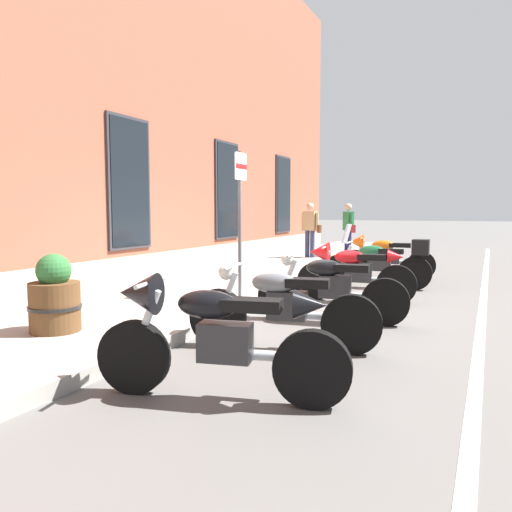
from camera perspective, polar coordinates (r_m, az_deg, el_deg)
The scene contains 14 objects.
ground_plane at distance 8.57m, azimuth 2.16°, elevation -5.46°, with size 140.00×140.00×0.00m, color #565451.
sidewalk at distance 9.25m, azimuth -6.62°, elevation -4.19°, with size 29.59×3.06×0.16m, color gray.
lane_stripe at distance 7.92m, azimuth 24.17°, elevation -6.78°, with size 29.59×0.12×0.01m, color silver.
brick_pub_facade at distance 12.25m, azimuth -24.90°, elevation 18.34°, with size 23.59×5.51×8.95m.
motorcycle_black_sport at distance 4.25m, azimuth -5.29°, elevation -8.61°, with size 0.74×2.16×1.06m.
motorcycle_grey_naked at distance 5.74m, azimuth 2.85°, elevation -5.89°, with size 0.70×2.19×0.96m.
motorcycle_black_naked at distance 7.21m, azimuth 8.38°, elevation -3.65°, with size 0.62×2.15×0.96m.
motorcycle_red_sport at distance 8.85m, azimuth 10.74°, elevation -1.54°, with size 0.62×2.05×1.03m.
motorcycle_green_touring at distance 10.55m, azimuth 14.13°, elevation -0.63°, with size 0.62×2.17×1.30m.
motorcycle_orange_sport at distance 12.14m, azimuth 14.26°, elevation 0.19°, with size 0.62×2.16×1.02m.
pedestrian_tan_coat at distance 15.29m, azimuth 6.16°, elevation 3.30°, with size 0.29×0.66×1.64m.
pedestrian_striped_shirt at distance 15.91m, azimuth 10.42°, elevation 3.28°, with size 0.54×0.50×1.63m.
parking_sign at distance 8.29m, azimuth -1.81°, elevation 6.03°, with size 0.36×0.07×2.39m.
barrel_planter at distance 6.40m, azimuth -21.86°, elevation -4.50°, with size 0.61×0.61×0.92m.
Camera 1 is at (-7.76, -3.27, 1.59)m, focal length 35.30 mm.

